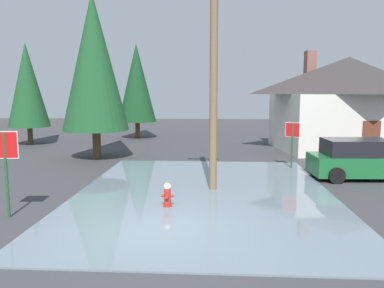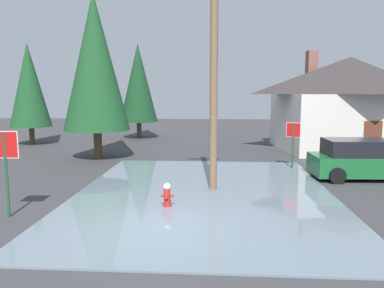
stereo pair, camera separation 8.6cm
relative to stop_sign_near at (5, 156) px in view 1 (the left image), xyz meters
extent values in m
cube|color=#38383A|center=(4.38, -0.66, -1.82)|extent=(80.00, 80.00, 0.10)
cube|color=slate|center=(5.47, 2.86, -1.75)|extent=(8.84, 11.86, 0.05)
cube|color=silver|center=(5.10, -2.44, -1.77)|extent=(3.69, 0.66, 0.01)
cylinder|color=#1E4C28|center=(0.00, 0.00, -0.55)|extent=(0.08, 0.08, 2.45)
cube|color=white|center=(0.00, 0.00, 0.31)|extent=(0.77, 0.07, 0.77)
cube|color=red|center=(0.00, 0.00, 0.31)|extent=(0.72, 0.08, 0.72)
cylinder|color=#AD231E|center=(4.39, 1.18, -1.73)|extent=(0.28, 0.28, 0.09)
cylinder|color=#AD231E|center=(4.39, 1.18, -1.42)|extent=(0.21, 0.21, 0.51)
sphere|color=white|center=(4.39, 1.18, -1.10)|extent=(0.22, 0.22, 0.22)
cylinder|color=#AD231E|center=(4.24, 1.18, -1.40)|extent=(0.09, 0.08, 0.08)
cylinder|color=#AD231E|center=(4.53, 1.18, -1.40)|extent=(0.09, 0.08, 0.08)
cylinder|color=#AD231E|center=(4.39, 1.03, -1.40)|extent=(0.10, 0.09, 0.10)
cylinder|color=brown|center=(5.77, 3.36, 2.04)|extent=(0.28, 0.28, 7.63)
cylinder|color=#1E4C28|center=(9.40, 7.45, -0.71)|extent=(0.08, 0.08, 2.13)
cube|color=white|center=(9.40, 7.45, 0.04)|extent=(0.59, 0.34, 0.67)
cube|color=red|center=(9.40, 7.45, 0.04)|extent=(0.57, 0.33, 0.63)
cube|color=beige|center=(13.86, 13.57, -0.07)|extent=(8.66, 6.82, 3.41)
pyramid|color=#332D2D|center=(13.86, 13.57, 2.75)|extent=(9.35, 7.36, 2.22)
cube|color=brown|center=(11.75, 14.35, 3.30)|extent=(0.67, 0.67, 1.99)
cube|color=#592D1E|center=(14.24, 10.67, -0.77)|extent=(1.00, 0.19, 2.00)
cube|color=#195B2D|center=(11.98, 5.62, -1.20)|extent=(4.36, 2.05, 0.80)
cube|color=black|center=(11.64, 5.61, -0.47)|extent=(2.64, 1.75, 0.65)
cylinder|color=black|center=(10.49, 6.49, -1.45)|extent=(0.65, 0.25, 0.64)
cylinder|color=black|center=(10.57, 4.63, -1.45)|extent=(0.65, 0.25, 0.64)
cylinder|color=#4C3823|center=(-0.08, 18.49, -1.13)|extent=(0.36, 0.36, 1.28)
cone|color=#143D1E|center=(-0.08, 18.49, 2.44)|extent=(2.85, 2.85, 5.85)
cylinder|color=#4C3823|center=(-6.61, 14.56, -1.16)|extent=(0.34, 0.34, 1.21)
cone|color=#194723|center=(-6.61, 14.56, 2.21)|extent=(2.70, 2.70, 5.53)
cylinder|color=#4C3823|center=(-0.41, 9.44, -1.00)|extent=(0.43, 0.43, 1.54)
cone|color=#194723|center=(-0.41, 9.44, 3.29)|extent=(3.43, 3.43, 7.03)
camera|label=1|loc=(5.81, -10.00, 1.77)|focal=35.24mm
camera|label=2|loc=(5.90, -9.99, 1.77)|focal=35.24mm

